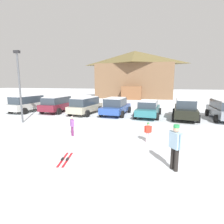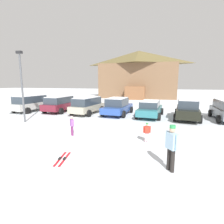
% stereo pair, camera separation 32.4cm
% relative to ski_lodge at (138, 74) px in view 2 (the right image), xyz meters
% --- Properties ---
extents(ground, '(160.00, 160.00, 0.00)m').
position_rel_ski_lodge_xyz_m(ground, '(1.35, -32.59, -4.78)').
color(ground, silver).
extents(ski_lodge, '(15.57, 9.83, 9.43)m').
position_rel_ski_lodge_xyz_m(ski_lodge, '(0.00, 0.00, 0.00)').
color(ski_lodge, brown).
rests_on(ski_lodge, ground).
extents(parked_silver_wagon, '(2.46, 4.56, 1.75)m').
position_rel_ski_lodge_xyz_m(parked_silver_wagon, '(-8.90, -21.03, -3.84)').
color(parked_silver_wagon, beige).
rests_on(parked_silver_wagon, ground).
extents(parked_maroon_van, '(2.28, 4.20, 1.67)m').
position_rel_ski_lodge_xyz_m(parked_maroon_van, '(-5.70, -20.48, -3.88)').
color(parked_maroon_van, maroon).
rests_on(parked_maroon_van, ground).
extents(parked_beige_suv, '(2.46, 4.54, 1.68)m').
position_rel_ski_lodge_xyz_m(parked_beige_suv, '(-2.36, -20.81, -3.87)').
color(parked_beige_suv, '#B2AB93').
rests_on(parked_beige_suv, ground).
extents(parked_blue_hatchback, '(2.51, 4.72, 1.67)m').
position_rel_ski_lodge_xyz_m(parked_blue_hatchback, '(0.65, -20.47, -3.94)').
color(parked_blue_hatchback, '#2A4C9F').
rests_on(parked_blue_hatchback, ground).
extents(parked_teal_hatchback, '(2.40, 4.75, 1.50)m').
position_rel_ski_lodge_xyz_m(parked_teal_hatchback, '(3.76, -20.70, -4.00)').
color(parked_teal_hatchback, '#2B717B').
rests_on(parked_teal_hatchback, ground).
extents(parked_black_sedan, '(2.47, 4.90, 1.73)m').
position_rel_ski_lodge_xyz_m(parked_black_sedan, '(6.89, -20.88, -3.91)').
color(parked_black_sedan, black).
rests_on(parked_black_sedan, ground).
extents(skier_adult_in_blue_parka, '(0.43, 0.51, 1.67)m').
position_rel_ski_lodge_xyz_m(skier_adult_in_blue_parka, '(5.06, -30.64, -3.83)').
color(skier_adult_in_blue_parka, black).
rests_on(skier_adult_in_blue_parka, ground).
extents(skier_child_in_purple_jacket, '(0.32, 0.33, 1.16)m').
position_rel_ski_lodge_xyz_m(skier_child_in_purple_jacket, '(-0.34, -27.76, -4.12)').
color(skier_child_in_purple_jacket, '#752862').
rests_on(skier_child_in_purple_jacket, ground).
extents(skier_child_in_red_jacket, '(0.38, 0.21, 1.05)m').
position_rel_ski_lodge_xyz_m(skier_child_in_red_jacket, '(4.02, -27.85, -4.19)').
color(skier_child_in_red_jacket, beige).
rests_on(skier_child_in_red_jacket, ground).
extents(pair_of_skis, '(0.56, 1.39, 0.08)m').
position_rel_ski_lodge_xyz_m(pair_of_skis, '(0.85, -30.83, -4.76)').
color(pair_of_skis, red).
rests_on(pair_of_skis, ground).
extents(lamp_post, '(0.44, 0.24, 5.43)m').
position_rel_ski_lodge_xyz_m(lamp_post, '(-5.72, -25.52, -1.71)').
color(lamp_post, '#515459').
rests_on(lamp_post, ground).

